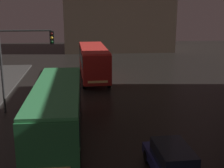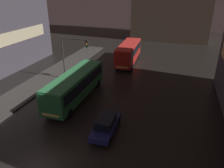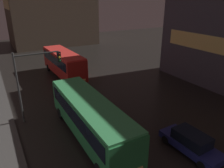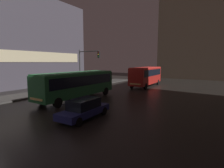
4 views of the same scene
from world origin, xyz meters
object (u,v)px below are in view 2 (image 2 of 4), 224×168
Objects in this scene: bus_near at (76,84)px; bus_far at (129,51)px; traffic_light_main at (72,51)px; car_taxi at (106,124)px.

bus_far is at bearing -100.06° from bus_near.
traffic_light_main reaches higher than bus_far.
bus_far is (2.70, 14.68, 0.15)m from bus_near.
car_taxi is (2.66, -19.67, -1.33)m from bus_far.
traffic_light_main is at bearing 58.51° from bus_far.
car_taxi is 13.33m from traffic_light_main.
traffic_light_main is (-2.83, 4.95, 2.27)m from bus_near.
traffic_light_main is at bearing -52.44° from car_taxi.
car_taxi is 0.75× the size of traffic_light_main.
bus_far is 1.62× the size of traffic_light_main.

